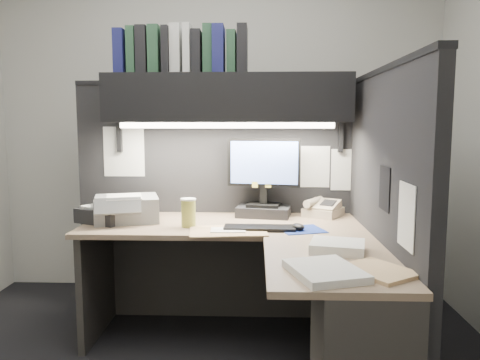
# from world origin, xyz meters

# --- Properties ---
(wall_back) EXTENTS (3.50, 0.04, 2.70)m
(wall_back) POSITION_xyz_m (0.00, 1.50, 1.35)
(wall_back) COLOR beige
(wall_back) RESTS_ON floor
(wall_front) EXTENTS (3.50, 0.04, 2.70)m
(wall_front) POSITION_xyz_m (0.00, -1.50, 1.35)
(wall_front) COLOR beige
(wall_front) RESTS_ON floor
(partition_back) EXTENTS (1.90, 0.06, 1.60)m
(partition_back) POSITION_xyz_m (0.03, 0.93, 0.80)
(partition_back) COLOR black
(partition_back) RESTS_ON floor
(partition_right) EXTENTS (0.06, 1.50, 1.60)m
(partition_right) POSITION_xyz_m (0.98, 0.18, 0.80)
(partition_right) COLOR black
(partition_right) RESTS_ON floor
(desk) EXTENTS (1.70, 1.53, 0.73)m
(desk) POSITION_xyz_m (0.43, -0.00, 0.44)
(desk) COLOR #967C5F
(desk) RESTS_ON floor
(overhead_shelf) EXTENTS (1.55, 0.34, 0.30)m
(overhead_shelf) POSITION_xyz_m (0.12, 0.75, 1.50)
(overhead_shelf) COLOR black
(overhead_shelf) RESTS_ON partition_back
(task_light_tube) EXTENTS (1.32, 0.04, 0.04)m
(task_light_tube) POSITION_xyz_m (0.12, 0.61, 1.33)
(task_light_tube) COLOR white
(task_light_tube) RESTS_ON overhead_shelf
(monitor) EXTENTS (0.48, 0.26, 0.52)m
(monitor) POSITION_xyz_m (0.36, 0.77, 0.94)
(monitor) COLOR black
(monitor) RESTS_ON desk
(keyboard) EXTENTS (0.41, 0.15, 0.02)m
(keyboard) POSITION_xyz_m (0.33, 0.38, 0.74)
(keyboard) COLOR black
(keyboard) RESTS_ON desk
(mousepad) EXTENTS (0.30, 0.28, 0.00)m
(mousepad) POSITION_xyz_m (0.57, 0.38, 0.73)
(mousepad) COLOR navy
(mousepad) RESTS_ON desk
(mouse) EXTENTS (0.10, 0.11, 0.04)m
(mouse) POSITION_xyz_m (0.55, 0.37, 0.75)
(mouse) COLOR black
(mouse) RESTS_ON mousepad
(telephone) EXTENTS (0.30, 0.30, 0.09)m
(telephone) POSITION_xyz_m (0.75, 0.80, 0.77)
(telephone) COLOR #B9A88E
(telephone) RESTS_ON desk
(coffee_cup) EXTENTS (0.10, 0.10, 0.16)m
(coffee_cup) POSITION_xyz_m (-0.09, 0.44, 0.81)
(coffee_cup) COLOR #C5BB4E
(coffee_cup) RESTS_ON desk
(printer) EXTENTS (0.46, 0.42, 0.15)m
(printer) POSITION_xyz_m (-0.51, 0.60, 0.81)
(printer) COLOR gray
(printer) RESTS_ON desk
(notebook_stack) EXTENTS (0.38, 0.36, 0.09)m
(notebook_stack) POSITION_xyz_m (-0.63, 0.57, 0.78)
(notebook_stack) COLOR black
(notebook_stack) RESTS_ON desk
(open_folder) EXTENTS (0.46, 0.33, 0.01)m
(open_folder) POSITION_xyz_m (0.15, 0.32, 0.73)
(open_folder) COLOR tan
(open_folder) RESTS_ON desk
(paper_stack_a) EXTENTS (0.29, 0.26, 0.05)m
(paper_stack_a) POSITION_xyz_m (0.70, -0.08, 0.75)
(paper_stack_a) COLOR white
(paper_stack_a) RESTS_ON desk
(paper_stack_b) EXTENTS (0.34, 0.38, 0.03)m
(paper_stack_b) POSITION_xyz_m (0.59, -0.43, 0.75)
(paper_stack_b) COLOR white
(paper_stack_b) RESTS_ON desk
(manila_stack) EXTENTS (0.34, 0.36, 0.02)m
(manila_stack) POSITION_xyz_m (0.81, -0.39, 0.74)
(manila_stack) COLOR tan
(manila_stack) RESTS_ON desk
(binder_row) EXTENTS (0.83, 0.26, 0.31)m
(binder_row) POSITION_xyz_m (-0.17, 0.75, 1.80)
(binder_row) COLOR #171A53
(binder_row) RESTS_ON overhead_shelf
(pinned_papers) EXTENTS (1.76, 1.31, 0.51)m
(pinned_papers) POSITION_xyz_m (0.42, 0.56, 1.05)
(pinned_papers) COLOR white
(pinned_papers) RESTS_ON partition_back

